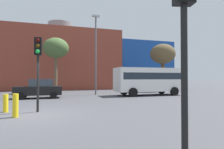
{
  "coord_description": "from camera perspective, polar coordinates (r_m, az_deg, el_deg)",
  "views": [
    {
      "loc": [
        0.84,
        -9.62,
        1.72
      ],
      "look_at": [
        6.73,
        9.49,
        2.1
      ],
      "focal_mm": 30.42,
      "sensor_mm": 36.0,
      "label": 1
    }
  ],
  "objects": [
    {
      "name": "ground_plane",
      "position": [
        9.81,
        -22.2,
        -11.11
      ],
      "size": [
        200.0,
        200.0,
        0.0
      ],
      "primitive_type": "plane",
      "color": "#47474C"
    },
    {
      "name": "building_backdrop",
      "position": [
        33.48,
        -15.39,
        3.43
      ],
      "size": [
        37.56,
        12.29,
        11.09
      ],
      "color": "brown",
      "rests_on": "ground_plane"
    },
    {
      "name": "parked_car_2",
      "position": [
        17.4,
        -21.0,
        -4.0
      ],
      "size": [
        3.79,
        1.86,
        1.64
      ],
      "rotation": [
        0.0,
        0.0,
        3.14
      ],
      "color": "black",
      "rests_on": "ground_plane"
    },
    {
      "name": "white_bus",
      "position": [
        19.44,
        10.91,
        -1.36
      ],
      "size": [
        6.8,
        2.62,
        2.72
      ],
      "rotation": [
        0.0,
        0.0,
        3.14
      ],
      "color": "white",
      "rests_on": "ground_plane"
    },
    {
      "name": "traffic_light_near_right",
      "position": [
        3.86,
        20.95,
        17.08
      ],
      "size": [
        0.41,
        0.39,
        3.97
      ],
      "rotation": [
        0.0,
        0.0,
        -1.8
      ],
      "color": "black",
      "rests_on": "ground_plane"
    },
    {
      "name": "traffic_light_island",
      "position": [
        10.41,
        -21.36,
        4.91
      ],
      "size": [
        0.38,
        0.37,
        3.8
      ],
      "rotation": [
        0.0,
        0.0,
        -1.66
      ],
      "color": "black",
      "rests_on": "ground_plane"
    },
    {
      "name": "bare_tree_0",
      "position": [
        23.63,
        -16.51,
        7.45
      ],
      "size": [
        2.99,
        2.99,
        6.5
      ],
      "color": "brown",
      "rests_on": "ground_plane"
    },
    {
      "name": "bare_tree_2",
      "position": [
        26.24,
        14.99,
        5.81
      ],
      "size": [
        3.31,
        3.31,
        6.27
      ],
      "color": "brown",
      "rests_on": "ground_plane"
    },
    {
      "name": "bollard_yellow_0",
      "position": [
        9.44,
        -27.03,
        -8.31
      ],
      "size": [
        0.24,
        0.24,
        1.03
      ],
      "primitive_type": "cylinder",
      "color": "yellow",
      "rests_on": "ground_plane"
    },
    {
      "name": "bollard_yellow_1",
      "position": [
        11.04,
        -29.34,
        -7.54
      ],
      "size": [
        0.24,
        0.24,
        0.91
      ],
      "primitive_type": "cylinder",
      "color": "yellow",
      "rests_on": "ground_plane"
    },
    {
      "name": "street_lamp",
      "position": [
        19.87,
        -4.91,
        7.46
      ],
      "size": [
        0.8,
        0.24,
        8.29
      ],
      "color": "#59595E",
      "rests_on": "ground_plane"
    }
  ]
}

